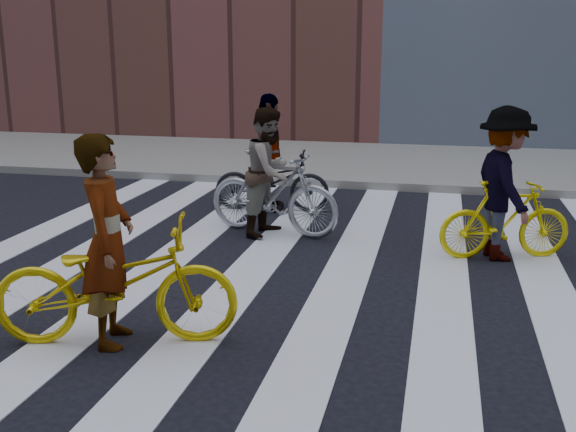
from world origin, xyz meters
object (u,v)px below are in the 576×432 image
(bike_yellow_right, at_px, (505,220))
(rider_rear, at_px, (269,153))
(bike_yellow_left, at_px, (116,283))
(bike_silver_mid, at_px, (273,193))
(rider_mid, at_px, (270,172))
(rider_left, at_px, (107,241))
(bike_dark_rear, at_px, (272,181))
(rider_right, at_px, (504,184))

(bike_yellow_right, distance_m, rider_rear, 3.89)
(bike_yellow_left, xyz_separation_m, bike_silver_mid, (0.48, 3.74, 0.03))
(bike_yellow_right, xyz_separation_m, rider_mid, (-3.09, 0.45, 0.39))
(rider_left, bearing_deg, bike_silver_mid, -23.27)
(bike_dark_rear, relative_size, rider_mid, 1.03)
(bike_dark_rear, bearing_deg, bike_yellow_left, 172.89)
(rider_left, bearing_deg, bike_yellow_left, -105.24)
(bike_yellow_right, relative_size, rider_right, 0.87)
(bike_yellow_left, height_order, rider_left, rider_left)
(bike_silver_mid, distance_m, bike_dark_rear, 1.37)
(bike_yellow_left, relative_size, bike_dark_rear, 1.16)
(rider_left, bearing_deg, rider_mid, -22.52)
(bike_yellow_right, xyz_separation_m, rider_left, (-3.56, -3.29, 0.44))
(rider_mid, bearing_deg, rider_rear, 27.82)
(rider_right, bearing_deg, bike_yellow_right, -106.79)
(bike_silver_mid, bearing_deg, bike_yellow_left, -174.45)
(rider_left, xyz_separation_m, rider_rear, (0.12, 5.05, -0.01))
(bike_yellow_left, height_order, rider_rear, rider_rear)
(bike_yellow_left, bearing_deg, bike_yellow_right, -62.15)
(bike_silver_mid, height_order, rider_rear, rider_rear)
(bike_silver_mid, distance_m, bike_yellow_right, 3.07)
(bike_yellow_right, distance_m, rider_left, 4.87)
(bike_yellow_left, distance_m, rider_rear, 5.07)
(rider_rear, bearing_deg, bike_yellow_right, -122.89)
(bike_yellow_right, relative_size, bike_dark_rear, 0.89)
(bike_yellow_left, height_order, bike_silver_mid, bike_silver_mid)
(bike_yellow_right, relative_size, rider_left, 0.88)
(bike_yellow_right, distance_m, bike_dark_rear, 3.82)
(bike_silver_mid, relative_size, rider_right, 1.04)
(rider_mid, height_order, rider_rear, rider_rear)
(rider_left, bearing_deg, rider_rear, -16.65)
(bike_dark_rear, distance_m, rider_rear, 0.45)
(rider_left, xyz_separation_m, rider_right, (3.51, 3.29, 0.01))
(rider_left, bearing_deg, rider_right, -62.15)
(rider_right, relative_size, rider_rear, 1.01)
(rider_left, distance_m, rider_right, 4.81)
(rider_mid, bearing_deg, bike_silver_mid, -77.18)
(bike_yellow_left, distance_m, rider_left, 0.38)
(bike_silver_mid, distance_m, rider_right, 3.04)
(bike_yellow_right, height_order, rider_left, rider_left)
(bike_silver_mid, bearing_deg, rider_left, -175.21)
(bike_yellow_left, height_order, bike_yellow_right, bike_yellow_left)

